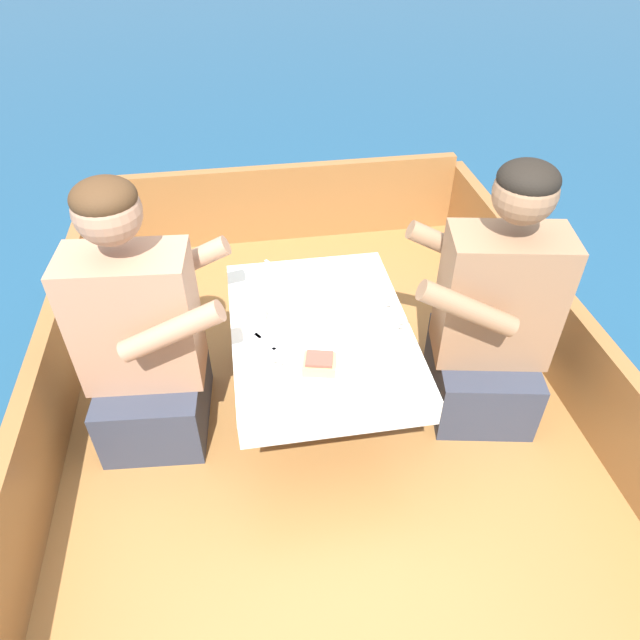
# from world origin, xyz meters

# --- Properties ---
(ground_plane) EXTENTS (60.00, 60.00, 0.00)m
(ground_plane) POSITION_xyz_m (0.00, 0.00, 0.00)
(ground_plane) COLOR navy
(boat_deck) EXTENTS (2.04, 2.82, 0.35)m
(boat_deck) POSITION_xyz_m (0.00, 0.00, 0.18)
(boat_deck) COLOR #9E6B38
(boat_deck) RESTS_ON ground_plane
(gunwale_port) EXTENTS (0.06, 2.82, 0.37)m
(gunwale_port) POSITION_xyz_m (-0.99, 0.00, 0.54)
(gunwale_port) COLOR #936033
(gunwale_port) RESTS_ON boat_deck
(gunwale_starboard) EXTENTS (0.06, 2.82, 0.37)m
(gunwale_starboard) POSITION_xyz_m (0.99, 0.00, 0.54)
(gunwale_starboard) COLOR #936033
(gunwale_starboard) RESTS_ON boat_deck
(bow_coaming) EXTENTS (1.92, 0.06, 0.43)m
(bow_coaming) POSITION_xyz_m (0.00, 1.38, 0.57)
(bow_coaming) COLOR #936033
(bow_coaming) RESTS_ON boat_deck
(cockpit_table) EXTENTS (0.63, 0.85, 0.41)m
(cockpit_table) POSITION_xyz_m (0.00, 0.09, 0.72)
(cockpit_table) COLOR #B2B2B7
(cockpit_table) RESTS_ON boat_deck
(person_port) EXTENTS (0.55, 0.47, 1.01)m
(person_port) POSITION_xyz_m (-0.61, 0.10, 0.76)
(person_port) COLOR #333847
(person_port) RESTS_ON boat_deck
(person_starboard) EXTENTS (0.57, 0.52, 1.01)m
(person_starboard) POSITION_xyz_m (0.61, 0.02, 0.76)
(person_starboard) COLOR #333847
(person_starboard) RESTS_ON boat_deck
(plate_sandwich) EXTENTS (0.21, 0.21, 0.01)m
(plate_sandwich) POSITION_xyz_m (-0.04, -0.14, 0.77)
(plate_sandwich) COLOR white
(plate_sandwich) RESTS_ON cockpit_table
(plate_bread) EXTENTS (0.19, 0.19, 0.01)m
(plate_bread) POSITION_xyz_m (-0.13, 0.33, 0.77)
(plate_bread) COLOR white
(plate_bread) RESTS_ON cockpit_table
(sandwich) EXTENTS (0.12, 0.11, 0.05)m
(sandwich) POSITION_xyz_m (-0.04, -0.14, 0.80)
(sandwich) COLOR tan
(sandwich) RESTS_ON plate_sandwich
(bowl_port_near) EXTENTS (0.13, 0.13, 0.04)m
(bowl_port_near) POSITION_xyz_m (0.07, 0.06, 0.79)
(bowl_port_near) COLOR white
(bowl_port_near) RESTS_ON cockpit_table
(bowl_starboard_near) EXTENTS (0.15, 0.15, 0.04)m
(bowl_starboard_near) POSITION_xyz_m (0.11, 0.33, 0.79)
(bowl_starboard_near) COLOR white
(bowl_starboard_near) RESTS_ON cockpit_table
(bowl_center_far) EXTENTS (0.12, 0.12, 0.04)m
(bowl_center_far) POSITION_xyz_m (-0.00, 0.22, 0.79)
(bowl_center_far) COLOR white
(bowl_center_far) RESTS_ON cockpit_table
(coffee_cup_port) EXTENTS (0.10, 0.08, 0.06)m
(coffee_cup_port) POSITION_xyz_m (-0.22, -0.11, 0.79)
(coffee_cup_port) COLOR white
(coffee_cup_port) RESTS_ON cockpit_table
(coffee_cup_starboard) EXTENTS (0.09, 0.07, 0.06)m
(coffee_cup_starboard) POSITION_xyz_m (0.22, 0.14, 0.79)
(coffee_cup_starboard) COLOR white
(coffee_cup_starboard) RESTS_ON cockpit_table
(coffee_cup_center) EXTENTS (0.09, 0.06, 0.06)m
(coffee_cup_center) POSITION_xyz_m (0.23, 0.01, 0.80)
(coffee_cup_center) COLOR white
(coffee_cup_center) RESTS_ON cockpit_table
(tin_can) EXTENTS (0.07, 0.07, 0.05)m
(tin_can) POSITION_xyz_m (-0.22, 0.15, 0.79)
(tin_can) COLOR silver
(tin_can) RESTS_ON cockpit_table
(utensil_fork_starboard) EXTENTS (0.11, 0.15, 0.00)m
(utensil_fork_starboard) POSITION_xyz_m (-0.20, 0.02, 0.77)
(utensil_fork_starboard) COLOR silver
(utensil_fork_starboard) RESTS_ON cockpit_table
(utensil_spoon_center) EXTENTS (0.07, 0.17, 0.01)m
(utensil_spoon_center) POSITION_xyz_m (-0.28, 0.14, 0.77)
(utensil_spoon_center) COLOR silver
(utensil_spoon_center) RESTS_ON cockpit_table
(utensil_knife_starboard) EXTENTS (0.09, 0.15, 0.00)m
(utensil_knife_starboard) POSITION_xyz_m (-0.11, 0.45, 0.77)
(utensil_knife_starboard) COLOR silver
(utensil_knife_starboard) RESTS_ON cockpit_table
(utensil_spoon_starboard) EXTENTS (0.08, 0.16, 0.01)m
(utensil_spoon_starboard) POSITION_xyz_m (0.18, -0.17, 0.77)
(utensil_spoon_starboard) COLOR silver
(utensil_spoon_starboard) RESTS_ON cockpit_table
(utensil_spoon_port) EXTENTS (0.17, 0.07, 0.01)m
(utensil_spoon_port) POSITION_xyz_m (-0.10, 0.01, 0.77)
(utensil_spoon_port) COLOR silver
(utensil_spoon_port) RESTS_ON cockpit_table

